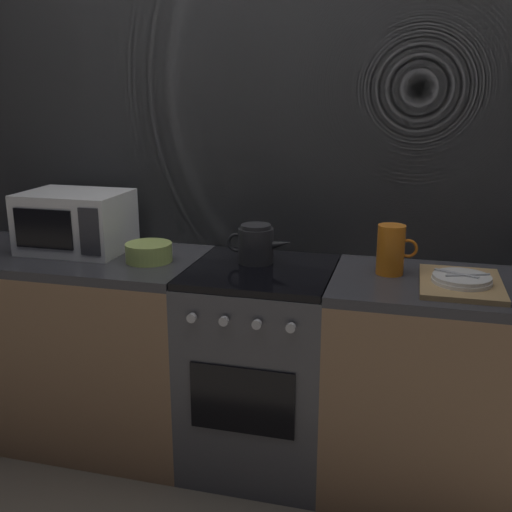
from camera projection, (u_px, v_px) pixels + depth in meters
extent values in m
plane|color=#6B6054|center=(261.00, 457.00, 2.74)|extent=(8.00, 8.00, 0.00)
cube|color=gray|center=(279.00, 184.00, 2.72)|extent=(3.60, 0.05, 2.40)
cube|color=#BCBCC1|center=(278.00, 185.00, 2.70)|extent=(3.58, 0.01, 2.39)
cube|color=#997251|center=(77.00, 349.00, 2.84)|extent=(1.20, 0.60, 0.86)
cube|color=#38383D|center=(69.00, 258.00, 2.72)|extent=(1.20, 0.60, 0.04)
cube|color=#4C4C51|center=(261.00, 370.00, 2.62)|extent=(0.60, 0.60, 0.87)
cube|color=black|center=(261.00, 271.00, 2.50)|extent=(0.59, 0.59, 0.03)
cube|color=black|center=(242.00, 401.00, 2.33)|extent=(0.42, 0.01, 0.28)
cylinder|color=#B7B7BC|center=(192.00, 318.00, 2.28)|extent=(0.04, 0.02, 0.04)
cylinder|color=#B7B7BC|center=(224.00, 321.00, 2.25)|extent=(0.04, 0.02, 0.04)
cylinder|color=#B7B7BC|center=(257.00, 324.00, 2.22)|extent=(0.04, 0.02, 0.04)
cylinder|color=#B7B7BC|center=(291.00, 328.00, 2.19)|extent=(0.04, 0.02, 0.04)
cube|color=#997251|center=(479.00, 397.00, 2.40)|extent=(1.20, 0.60, 0.86)
cube|color=#38383D|center=(491.00, 290.00, 2.28)|extent=(1.20, 0.60, 0.04)
cube|color=white|center=(76.00, 221.00, 2.74)|extent=(0.46, 0.34, 0.27)
cube|color=black|center=(43.00, 229.00, 2.59)|extent=(0.28, 0.01, 0.17)
cube|color=#333338|center=(89.00, 232.00, 2.54)|extent=(0.09, 0.01, 0.21)
cylinder|color=#262628|center=(256.00, 246.00, 2.56)|extent=(0.15, 0.15, 0.15)
cylinder|color=#262628|center=(256.00, 226.00, 2.53)|extent=(0.13, 0.13, 0.02)
cone|color=#262628|center=(281.00, 244.00, 2.53)|extent=(0.10, 0.04, 0.05)
torus|color=#262628|center=(237.00, 243.00, 2.57)|extent=(0.08, 0.01, 0.08)
cylinder|color=#B7D166|center=(149.00, 252.00, 2.58)|extent=(0.20, 0.20, 0.08)
cylinder|color=orange|center=(391.00, 250.00, 2.39)|extent=(0.11, 0.11, 0.20)
torus|color=orange|center=(408.00, 248.00, 2.38)|extent=(0.08, 0.01, 0.08)
cube|color=tan|center=(461.00, 284.00, 2.27)|extent=(0.30, 0.40, 0.02)
cylinder|color=white|center=(462.00, 281.00, 2.24)|extent=(0.22, 0.22, 0.01)
cylinder|color=white|center=(462.00, 277.00, 2.24)|extent=(0.21, 0.21, 0.01)
cylinder|color=silver|center=(468.00, 275.00, 2.23)|extent=(0.16, 0.07, 0.01)
cube|color=silver|center=(456.00, 273.00, 2.25)|extent=(0.16, 0.09, 0.00)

